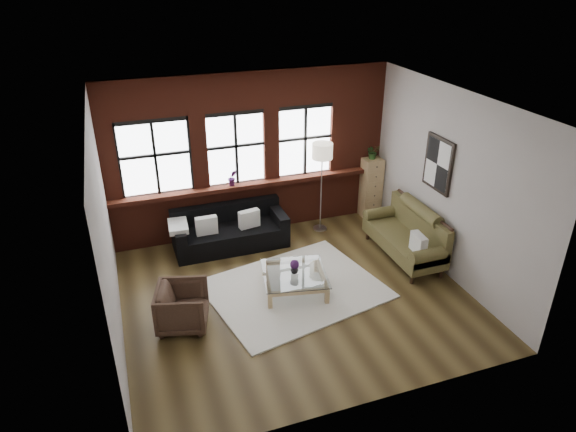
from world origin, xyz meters
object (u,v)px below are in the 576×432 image
object	(u,v)px
vase	(295,270)
drawer_chest	(370,187)
vintage_settee	(404,233)
coffee_table	(294,282)
armchair	(183,307)
dark_sofa	(230,228)
floor_lamp	(321,184)

from	to	relation	value
vase	drawer_chest	xyz separation A→B (m)	(2.49, 2.14, 0.24)
vintage_settee	coffee_table	bearing A→B (deg)	-171.31
vintage_settee	armchair	size ratio (longest dim) A/B	2.54
vintage_settee	dark_sofa	bearing A→B (deg)	153.56
armchair	floor_lamp	size ratio (longest dim) A/B	0.37
armchair	coffee_table	distance (m)	1.93
armchair	floor_lamp	xyz separation A→B (m)	(3.13, 2.17, 0.66)
dark_sofa	floor_lamp	xyz separation A→B (m)	(1.90, 0.07, 0.61)
dark_sofa	coffee_table	bearing A→B (deg)	-69.91
vintage_settee	vase	size ratio (longest dim) A/B	13.85
dark_sofa	coffee_table	size ratio (longest dim) A/B	2.06
armchair	drawer_chest	world-z (taller)	drawer_chest
vase	vintage_settee	bearing A→B (deg)	8.69
vintage_settee	vase	bearing A→B (deg)	-171.31
armchair	coffee_table	bearing A→B (deg)	-65.21
vintage_settee	armchair	xyz separation A→B (m)	(-4.15, -0.65, -0.17)
armchair	dark_sofa	bearing A→B (deg)	-14.93
vintage_settee	floor_lamp	xyz separation A→B (m)	(-1.02, 1.52, 0.49)
floor_lamp	vintage_settee	bearing A→B (deg)	-56.14
coffee_table	drawer_chest	xyz separation A→B (m)	(2.49, 2.14, 0.48)
vintage_settee	coffee_table	distance (m)	2.31
vintage_settee	coffee_table	size ratio (longest dim) A/B	1.83
drawer_chest	floor_lamp	bearing A→B (deg)	-167.45
coffee_table	floor_lamp	bearing A→B (deg)	56.41
vintage_settee	vase	distance (m)	2.29
coffee_table	floor_lamp	world-z (taller)	floor_lamp
dark_sofa	armchair	xyz separation A→B (m)	(-1.24, -2.10, -0.05)
coffee_table	dark_sofa	bearing A→B (deg)	110.09
dark_sofa	coffee_table	xyz separation A→B (m)	(0.66, -1.80, -0.22)
dark_sofa	drawer_chest	size ratio (longest dim) A/B	1.66
armchair	vase	bearing A→B (deg)	-65.21
vintage_settee	floor_lamp	world-z (taller)	floor_lamp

